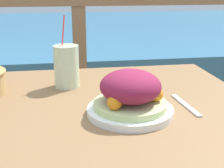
% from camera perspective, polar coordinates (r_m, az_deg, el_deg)
% --- Properties ---
extents(patio_table, '(1.01, 0.84, 0.71)m').
position_cam_1_polar(patio_table, '(1.01, -3.04, -8.76)').
color(patio_table, olive).
rests_on(patio_table, ground_plane).
extents(railing_fence, '(2.80, 0.08, 1.04)m').
position_cam_1_polar(railing_fence, '(1.72, -6.01, 8.39)').
color(railing_fence, brown).
rests_on(railing_fence, ground_plane).
extents(sea_backdrop, '(12.00, 4.00, 0.53)m').
position_cam_1_polar(sea_backdrop, '(4.27, -7.76, 6.95)').
color(sea_backdrop, teal).
rests_on(sea_backdrop, ground_plane).
extents(salad_plate, '(0.25, 0.25, 0.13)m').
position_cam_1_polar(salad_plate, '(0.87, 3.35, -2.15)').
color(salad_plate, white).
rests_on(salad_plate, patio_table).
extents(drink_glass, '(0.09, 0.09, 0.25)m').
position_cam_1_polar(drink_glass, '(1.12, -8.33, 3.22)').
color(drink_glass, beige).
rests_on(drink_glass, patio_table).
extents(fork, '(0.03, 0.18, 0.00)m').
position_cam_1_polar(fork, '(0.98, 13.30, -3.75)').
color(fork, silver).
rests_on(fork, patio_table).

